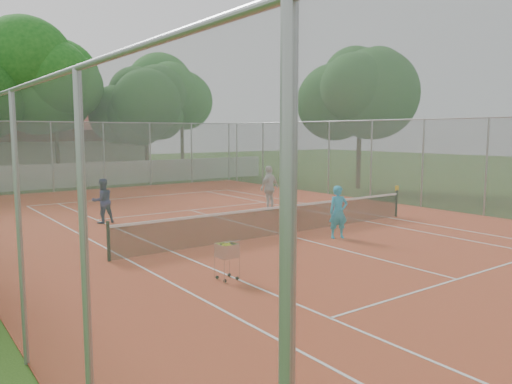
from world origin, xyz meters
TOP-DOWN VIEW (x-y plane):
  - ground at (0.00, 0.00)m, footprint 120.00×120.00m
  - court_pad at (0.00, 0.00)m, footprint 18.00×34.00m
  - court_lines at (0.00, 0.00)m, footprint 10.98×23.78m
  - tennis_net at (0.00, 0.00)m, footprint 11.88×0.10m
  - perimeter_fence at (0.00, 0.00)m, footprint 18.00×34.00m
  - boundary_wall at (0.00, 19.00)m, footprint 26.00×0.30m
  - clubhouse at (-2.00, 29.00)m, footprint 16.40×9.00m
  - tropical_trees at (0.00, 22.00)m, footprint 29.00×19.00m
  - player_near at (1.06, -1.52)m, footprint 0.73×0.62m
  - player_far_left at (-4.13, 5.59)m, footprint 0.86×0.69m
  - player_far_right at (2.80, 4.33)m, footprint 1.23×0.76m
  - ball_hopper at (-4.33, -3.26)m, footprint 0.50×0.50m

SIDE VIEW (x-z plane):
  - ground at x=0.00m, z-range 0.00..0.00m
  - court_pad at x=0.00m, z-range 0.00..0.02m
  - court_lines at x=0.00m, z-range 0.02..0.03m
  - ball_hopper at x=-4.33m, z-range 0.02..0.96m
  - tennis_net at x=0.00m, z-range 0.02..1.00m
  - boundary_wall at x=0.00m, z-range 0.00..1.50m
  - player_far_left at x=-4.13m, z-range 0.02..1.70m
  - player_near at x=1.06m, z-range 0.02..1.71m
  - player_far_right at x=2.80m, z-range 0.02..1.98m
  - perimeter_fence at x=0.00m, z-range 0.00..4.00m
  - clubhouse at x=-2.00m, z-range 0.00..4.40m
  - tropical_trees at x=0.00m, z-range 0.00..10.00m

